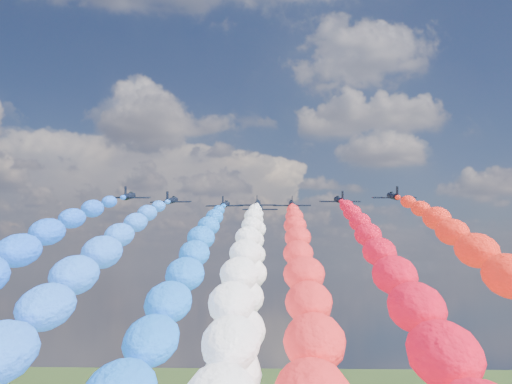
# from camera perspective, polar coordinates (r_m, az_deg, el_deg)

# --- Properties ---
(jet_0) EXTENTS (9.51, 12.57, 4.47)m
(jet_0) POSITION_cam_1_polar(r_m,az_deg,el_deg) (131.47, -11.63, -0.38)
(jet_0) COLOR black
(jet_1) EXTENTS (9.31, 12.43, 4.47)m
(jet_1) POSITION_cam_1_polar(r_m,az_deg,el_deg) (138.36, -7.80, -0.78)
(jet_1) COLOR black
(trail_1) EXTENTS (7.21, 134.09, 45.96)m
(trail_1) POSITION_cam_1_polar(r_m,az_deg,el_deg) (71.46, -17.76, -11.02)
(trail_1) COLOR blue
(jet_2) EXTENTS (9.29, 12.42, 4.47)m
(jet_2) POSITION_cam_1_polar(r_m,az_deg,el_deg) (145.98, -2.86, -1.16)
(jet_2) COLOR black
(trail_2) EXTENTS (7.21, 134.09, 45.96)m
(trail_2) POSITION_cam_1_polar(r_m,az_deg,el_deg) (77.55, -7.47, -10.94)
(trail_2) COLOR blue
(jet_3) EXTENTS (8.90, 12.14, 4.47)m
(jet_3) POSITION_cam_1_polar(r_m,az_deg,el_deg) (144.28, 0.14, -1.10)
(jet_3) COLOR black
(trail_3) EXTENTS (7.21, 134.09, 45.96)m
(trail_3) POSITION_cam_1_polar(r_m,az_deg,el_deg) (75.44, -1.76, -11.11)
(trail_3) COLOR white
(jet_4) EXTENTS (9.10, 12.28, 4.47)m
(jet_4) POSITION_cam_1_polar(r_m,az_deg,el_deg) (155.19, 0.38, -1.51)
(jet_4) COLOR black
(trail_4) EXTENTS (7.21, 134.09, 45.96)m
(trail_4) POSITION_cam_1_polar(r_m,az_deg,el_deg) (86.35, -1.08, -10.58)
(trail_4) COLOR white
(jet_5) EXTENTS (8.81, 12.07, 4.47)m
(jet_5) POSITION_cam_1_polar(r_m,az_deg,el_deg) (145.40, 3.32, -1.13)
(jet_5) COLOR black
(trail_5) EXTENTS (7.21, 134.09, 45.96)m
(trail_5) POSITION_cam_1_polar(r_m,az_deg,el_deg) (76.50, 4.43, -11.03)
(trail_5) COLOR red
(jet_6) EXTENTS (9.57, 12.61, 4.47)m
(jet_6) POSITION_cam_1_polar(r_m,az_deg,el_deg) (137.59, 7.71, -0.75)
(jet_6) COLOR black
(trail_6) EXTENTS (7.21, 134.09, 45.96)m
(trail_6) POSITION_cam_1_polar(r_m,az_deg,el_deg) (69.28, 13.48, -11.29)
(trail_6) COLOR red
(jet_7) EXTENTS (8.90, 12.13, 4.47)m
(jet_7) POSITION_cam_1_polar(r_m,az_deg,el_deg) (131.86, 12.56, -0.38)
(jet_7) COLOR black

